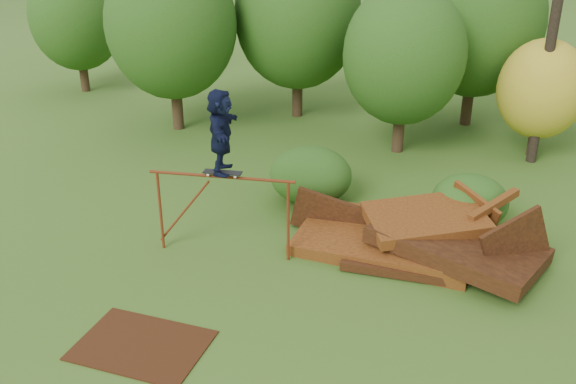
# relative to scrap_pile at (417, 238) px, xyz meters

# --- Properties ---
(ground) EXTENTS (240.00, 240.00, 0.00)m
(ground) POSITION_rel_scrap_pile_xyz_m (-1.78, -3.02, -0.36)
(ground) COLOR #2D5116
(ground) RESTS_ON ground
(scrap_pile) EXTENTS (5.69, 3.52, 1.82)m
(scrap_pile) POSITION_rel_scrap_pile_xyz_m (0.00, 0.00, 0.00)
(scrap_pile) COLOR #441E0C
(scrap_pile) RESTS_ON ground
(grind_rail) EXTENTS (3.06, 0.24, 1.83)m
(grind_rail) POSITION_rel_scrap_pile_xyz_m (-3.98, -1.03, 0.98)
(grind_rail) COLOR maroon
(grind_rail) RESTS_ON ground
(skateboard) EXTENTS (0.80, 0.26, 0.08)m
(skateboard) POSITION_rel_scrap_pile_xyz_m (-3.94, -1.03, 1.53)
(skateboard) COLOR black
(skateboard) RESTS_ON grind_rail
(skater) EXTENTS (0.82, 1.66, 1.72)m
(skater) POSITION_rel_scrap_pile_xyz_m (-3.94, -1.03, 2.41)
(skater) COLOR black
(skater) RESTS_ON skateboard
(flat_plate) EXTENTS (2.30, 1.74, 0.03)m
(flat_plate) POSITION_rel_scrap_pile_xyz_m (-4.33, -4.34, -0.34)
(flat_plate) COLOR #371B0B
(flat_plate) RESTS_ON ground
(tree_0) EXTENTS (4.07, 4.07, 5.74)m
(tree_0) POSITION_rel_scrap_pile_xyz_m (-8.15, 6.45, 3.04)
(tree_0) COLOR black
(tree_0) RESTS_ON ground
(tree_1) EXTENTS (4.20, 4.20, 5.84)m
(tree_1) POSITION_rel_scrap_pile_xyz_m (-4.65, 8.72, 3.06)
(tree_1) COLOR black
(tree_1) RESTS_ON ground
(tree_2) EXTENTS (3.49, 3.49, 4.92)m
(tree_2) POSITION_rel_scrap_pile_xyz_m (-0.94, 6.05, 2.55)
(tree_2) COLOR black
(tree_2) RESTS_ON ground
(tree_3) EXTENTS (4.22, 4.22, 5.86)m
(tree_3) POSITION_rel_scrap_pile_xyz_m (1.07, 9.18, 3.07)
(tree_3) COLOR black
(tree_3) RESTS_ON ground
(tree_4) EXTENTS (2.48, 2.48, 3.43)m
(tree_4) POSITION_rel_scrap_pile_xyz_m (2.95, 6.68, 1.64)
(tree_4) COLOR black
(tree_4) RESTS_ON ground
(tree_6) EXTENTS (3.49, 3.49, 4.88)m
(tree_6) POSITION_rel_scrap_pile_xyz_m (-13.50, 9.82, 2.51)
(tree_6) COLOR black
(tree_6) RESTS_ON ground
(shrub_left) EXTENTS (2.04, 1.88, 1.41)m
(shrub_left) POSITION_rel_scrap_pile_xyz_m (-2.74, 1.97, 0.35)
(shrub_left) COLOR #194713
(shrub_left) RESTS_ON ground
(shrub_right) EXTENTS (1.75, 1.60, 1.24)m
(shrub_right) POSITION_rel_scrap_pile_xyz_m (1.07, 1.57, 0.26)
(shrub_right) COLOR #194713
(shrub_right) RESTS_ON ground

